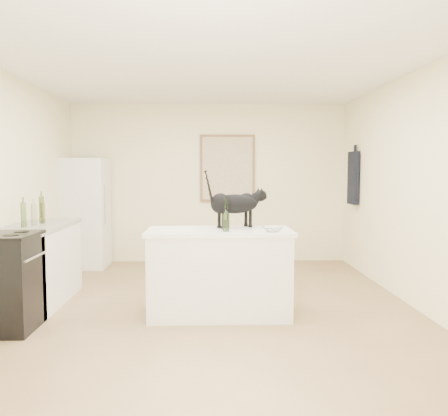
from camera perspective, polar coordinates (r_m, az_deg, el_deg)
floor at (r=5.21m, az=-1.74°, el=-12.24°), size 5.50×5.50×0.00m
ceiling at (r=5.11m, az=-1.81°, el=16.91°), size 5.50×5.50×0.00m
wall_back at (r=7.74m, az=-1.81°, el=3.01°), size 4.50×0.00×4.50m
wall_front at (r=2.25m, az=-1.67°, el=-0.62°), size 4.50×0.00×4.50m
wall_right at (r=5.48m, az=22.47°, el=2.05°), size 0.00×5.50×5.50m
island_base at (r=4.91m, az=-0.57°, el=-8.10°), size 1.44×0.67×0.86m
island_top at (r=4.83m, az=-0.57°, el=-2.89°), size 1.50×0.70×0.04m
left_cabinets at (r=5.74m, az=-21.77°, el=-6.59°), size 0.60×1.40×0.86m
left_countertop at (r=5.67m, az=-21.90°, el=-2.12°), size 0.62×1.44×0.04m
stove at (r=4.92m, az=-25.37°, el=-8.29°), size 0.60×0.60×0.90m
fridge at (r=7.62m, az=-16.62°, el=-0.59°), size 0.68×0.68×1.70m
artwork_frame at (r=7.72m, az=0.42°, el=4.86°), size 0.90×0.03×1.10m
artwork_canvas at (r=7.70m, az=0.43°, el=4.86°), size 0.82×0.00×1.02m
hanging_garment at (r=7.38m, az=15.50°, el=3.55°), size 0.08×0.34×0.80m
black_cat at (r=4.97m, az=1.23°, el=0.19°), size 0.67×0.45×0.46m
wine_bottle at (r=4.67m, az=0.25°, el=-0.92°), size 0.07×0.07×0.32m
glass_bowl at (r=4.68m, az=5.97°, el=-2.58°), size 0.23×0.23×0.05m
fridge_paper at (r=7.51m, az=-14.15°, el=2.03°), size 0.04×0.15×0.20m
counter_bottle_cluster at (r=5.70m, az=-22.01°, el=-0.53°), size 0.12×0.59×0.31m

